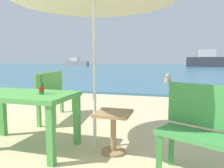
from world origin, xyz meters
name	(u,v)px	position (x,y,z in m)	size (l,w,h in m)	color
ground_plane	(78,166)	(0.00, 0.00, 0.00)	(120.00, 120.00, 0.00)	beige
sea_water	(168,68)	(0.00, 30.00, 0.04)	(120.00, 50.00, 0.08)	#386B84
picnic_table_green	(22,101)	(-0.93, 0.27, 0.65)	(1.40, 0.80, 0.76)	#4C9E47
beer_bottle_amber	(41,87)	(-0.61, 0.25, 0.85)	(0.07, 0.07, 0.26)	#2D662D
side_table_wood	(113,126)	(0.29, 0.47, 0.35)	(0.44, 0.44, 0.54)	#9E7A51
bench_green_left	(55,92)	(-1.29, 1.70, 0.54)	(0.52, 1.24, 0.95)	#60B24C
bench_green_right	(223,130)	(1.48, 0.05, 0.54)	(1.24, 0.84, 0.95)	#3D8C42
swimmer_person	(168,79)	(0.67, 9.11, 0.24)	(0.34, 0.34, 0.41)	tan
boat_ferry	(76,63)	(-15.79, 33.30, 0.63)	(4.20, 1.15, 1.53)	gray
boat_tanker	(211,61)	(6.20, 34.56, 1.04)	(7.32, 2.00, 2.66)	#38383F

